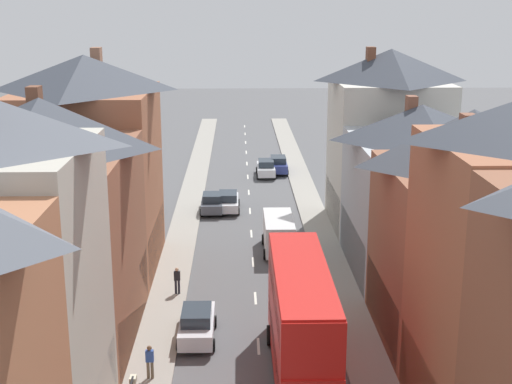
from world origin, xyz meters
The scene contains 13 objects.
pavement_left centered at (-5.10, 38.00, 0.07)m, with size 2.20×104.00×0.14m, color gray.
pavement_right centered at (5.10, 38.00, 0.07)m, with size 2.20×104.00×0.14m, color gray.
centre_line_dashes centered at (0.00, 36.00, 0.01)m, with size 0.14×97.80×0.01m.
terrace_row_right centered at (10.19, 14.68, 6.44)m, with size 8.00×52.97×14.36m.
double_decker_bus_lead centered at (1.79, 14.87, 2.82)m, with size 2.74×10.80×5.30m.
car_near_blue centered at (1.80, 54.24, 0.84)m, with size 1.90×4.35×1.67m.
car_parked_left_a centered at (-1.80, 42.16, 0.80)m, with size 1.90×4.32×1.59m.
car_parked_right_a centered at (-3.10, 41.63, 0.82)m, with size 1.90×3.81×1.63m.
car_mid_black centered at (3.10, 55.70, 0.86)m, with size 1.90×4.37×1.71m.
car_parked_left_b centered at (-3.10, 18.89, 0.85)m, with size 1.90×4.32×1.70m.
delivery_van centered at (1.80, 32.06, 1.34)m, with size 2.20×5.20×2.41m.
pedestrian_mid_left centered at (-4.99, 14.75, 1.03)m, with size 0.36×0.22×1.61m.
pedestrian_mid_right centered at (-4.55, 24.48, 1.03)m, with size 0.36×0.22×1.61m.
Camera 1 is at (-0.96, -14.37, 16.55)m, focal length 50.00 mm.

